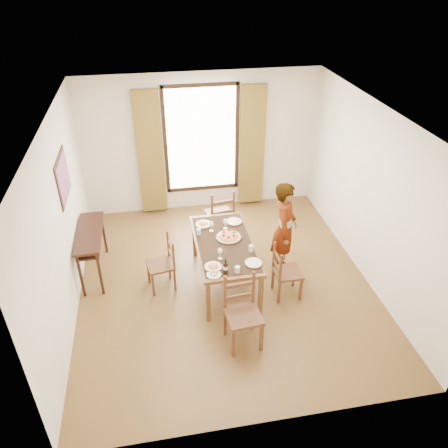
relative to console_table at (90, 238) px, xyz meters
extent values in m
plane|color=brown|center=(2.03, -0.60, -0.68)|extent=(5.00, 5.00, 0.00)
cube|color=silver|center=(2.03, 1.90, 0.67)|extent=(4.50, 0.10, 2.70)
cube|color=silver|center=(2.03, -3.10, 0.67)|extent=(4.50, 0.10, 2.70)
cube|color=silver|center=(-0.22, -0.60, 0.67)|extent=(0.10, 5.00, 2.70)
cube|color=silver|center=(4.28, -0.60, 0.67)|extent=(0.10, 5.00, 2.70)
cube|color=white|center=(2.03, -0.60, 2.04)|extent=(4.50, 5.00, 0.04)
cube|color=white|center=(2.03, 1.87, 0.77)|extent=(1.30, 0.04, 2.00)
cube|color=brown|center=(1.05, 1.81, 0.57)|extent=(0.48, 0.10, 2.40)
cube|color=brown|center=(3.01, 1.81, 0.57)|extent=(0.48, 0.10, 2.40)
cube|color=black|center=(-0.21, 0.00, 1.07)|extent=(0.02, 0.86, 0.66)
cube|color=#DA4D29|center=(-0.20, 0.00, 1.07)|extent=(0.01, 0.76, 0.56)
cube|color=black|center=(0.00, 0.00, 0.10)|extent=(0.38, 1.20, 0.04)
cube|color=black|center=(0.00, 0.00, -0.02)|extent=(0.34, 1.10, 0.03)
cube|color=black|center=(-0.14, -0.55, -0.30)|extent=(0.04, 0.04, 0.76)
cube|color=black|center=(-0.14, 0.55, -0.30)|extent=(0.04, 0.04, 0.76)
cube|color=black|center=(0.14, -0.55, -0.30)|extent=(0.04, 0.04, 0.76)
cube|color=black|center=(0.14, 0.55, -0.30)|extent=(0.04, 0.04, 0.76)
cube|color=brown|center=(2.03, -0.61, 0.04)|extent=(0.87, 1.72, 0.05)
cube|color=black|center=(2.03, -0.61, 0.07)|extent=(0.80, 1.58, 0.01)
cube|color=brown|center=(1.65, -1.41, -0.33)|extent=(0.06, 0.06, 0.70)
cube|color=brown|center=(1.65, 0.19, -0.33)|extent=(0.06, 0.06, 0.70)
cube|color=brown|center=(2.40, -1.41, -0.33)|extent=(0.06, 0.06, 0.70)
cube|color=brown|center=(2.40, 0.19, -0.33)|extent=(0.06, 0.06, 0.70)
cube|color=#532A1B|center=(1.04, -0.55, -0.26)|extent=(0.46, 0.46, 0.04)
cube|color=#532A1B|center=(0.85, -0.41, -0.47)|extent=(0.04, 0.04, 0.42)
cube|color=#532A1B|center=(1.18, -0.35, -0.47)|extent=(0.04, 0.04, 0.42)
cube|color=#532A1B|center=(0.91, -0.74, -0.47)|extent=(0.04, 0.04, 0.42)
cube|color=#532A1B|center=(1.24, -0.68, -0.47)|extent=(0.04, 0.04, 0.42)
cube|color=#532A1B|center=(1.19, -0.35, -0.03)|extent=(0.03, 0.03, 0.47)
cube|color=#532A1B|center=(1.25, -0.68, -0.03)|extent=(0.03, 0.03, 0.47)
cube|color=#532A1B|center=(1.22, -0.51, -0.12)|extent=(0.08, 0.34, 0.05)
cube|color=#532A1B|center=(1.22, -0.51, 0.05)|extent=(0.08, 0.34, 0.05)
cube|color=#532A1B|center=(2.17, 0.66, -0.20)|extent=(0.51, 0.51, 0.04)
cube|color=#532A1B|center=(2.33, 0.88, -0.44)|extent=(0.04, 0.04, 0.49)
cube|color=#532A1B|center=(2.39, 0.49, -0.44)|extent=(0.04, 0.04, 0.49)
cube|color=#532A1B|center=(1.95, 0.82, -0.44)|extent=(0.04, 0.04, 0.49)
cube|color=#532A1B|center=(2.00, 0.44, -0.44)|extent=(0.04, 0.04, 0.49)
cube|color=#532A1B|center=(2.39, 0.48, 0.08)|extent=(0.04, 0.04, 0.54)
cube|color=#532A1B|center=(2.00, 0.43, 0.08)|extent=(0.04, 0.04, 0.54)
cube|color=#532A1B|center=(2.19, 0.45, -0.03)|extent=(0.39, 0.08, 0.05)
cube|color=#532A1B|center=(2.19, 0.45, 0.16)|extent=(0.39, 0.08, 0.05)
cube|color=#532A1B|center=(2.04, -1.89, -0.20)|extent=(0.49, 0.49, 0.04)
cube|color=#532A1B|center=(1.87, -2.10, -0.44)|extent=(0.04, 0.04, 0.48)
cube|color=#532A1B|center=(1.84, -1.72, -0.44)|extent=(0.04, 0.04, 0.48)
cube|color=#532A1B|center=(2.25, -2.07, -0.44)|extent=(0.04, 0.04, 0.48)
cube|color=#532A1B|center=(2.22, -1.68, -0.44)|extent=(0.04, 0.04, 0.48)
cube|color=#532A1B|center=(1.83, -1.71, 0.06)|extent=(0.04, 0.04, 0.53)
cube|color=#532A1B|center=(2.22, -1.67, 0.06)|extent=(0.04, 0.04, 0.53)
cube|color=#532A1B|center=(2.03, -1.69, -0.04)|extent=(0.39, 0.06, 0.05)
cube|color=#532A1B|center=(2.03, -1.69, 0.15)|extent=(0.39, 0.06, 0.05)
cube|color=#532A1B|center=(2.90, -1.06, -0.26)|extent=(0.40, 0.40, 0.04)
cube|color=#532A1B|center=(3.07, -1.23, -0.47)|extent=(0.04, 0.04, 0.42)
cube|color=#532A1B|center=(2.74, -1.23, -0.47)|extent=(0.04, 0.04, 0.42)
cube|color=#532A1B|center=(3.07, -0.89, -0.47)|extent=(0.04, 0.04, 0.42)
cube|color=#532A1B|center=(2.73, -0.90, -0.47)|extent=(0.04, 0.04, 0.42)
cube|color=#532A1B|center=(2.73, -1.23, -0.03)|extent=(0.03, 0.03, 0.47)
cube|color=#532A1B|center=(2.72, -0.90, -0.03)|extent=(0.03, 0.03, 0.47)
cube|color=#532A1B|center=(2.73, -1.07, -0.12)|extent=(0.03, 0.34, 0.05)
cube|color=#532A1B|center=(2.73, -1.07, 0.04)|extent=(0.03, 0.34, 0.05)
imported|color=#989AA0|center=(3.01, -0.47, 0.11)|extent=(0.86, 0.80, 1.60)
cylinder|color=silver|center=(2.37, -0.89, 0.12)|extent=(0.07, 0.07, 0.10)
cylinder|color=silver|center=(1.68, -0.31, 0.12)|extent=(0.07, 0.07, 0.10)
cylinder|color=silver|center=(2.07, -1.34, 0.12)|extent=(0.07, 0.07, 0.10)
camera|label=1|loc=(1.06, -5.92, 3.83)|focal=35.00mm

